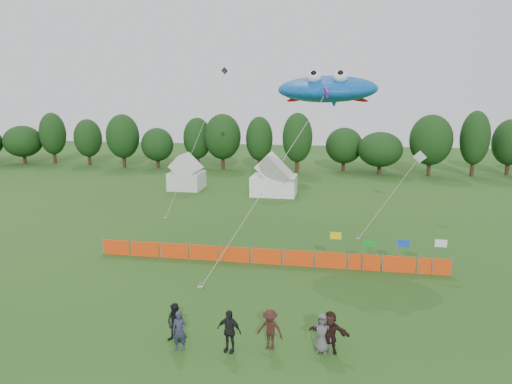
% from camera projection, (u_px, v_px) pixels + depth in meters
% --- Properties ---
extents(ground, '(160.00, 160.00, 0.00)m').
position_uv_depth(ground, '(232.00, 336.00, 19.96)').
color(ground, '#234C16').
rests_on(ground, ground).
extents(treeline, '(104.57, 8.78, 8.36)m').
position_uv_depth(treeline, '(317.00, 142.00, 62.13)').
color(treeline, '#382314').
rests_on(treeline, ground).
extents(tent_left, '(3.61, 3.61, 3.18)m').
position_uv_depth(tent_left, '(187.00, 175.00, 51.22)').
color(tent_left, silver).
rests_on(tent_left, ground).
extents(tent_right, '(4.74, 3.79, 3.34)m').
position_uv_depth(tent_right, '(274.00, 179.00, 48.23)').
color(tent_right, white).
rests_on(tent_right, ground).
extents(barrier_fence, '(21.90, 0.06, 1.00)m').
position_uv_depth(barrier_fence, '(266.00, 256.00, 28.41)').
color(barrier_fence, '#EC400D').
rests_on(barrier_fence, ground).
extents(flag_row, '(6.73, 0.68, 2.30)m').
position_uv_depth(flag_row, '(383.00, 248.00, 27.09)').
color(flag_row, gray).
rests_on(flag_row, ground).
extents(spectator_a, '(0.68, 0.51, 1.69)m').
position_uv_depth(spectator_a, '(180.00, 331.00, 18.69)').
color(spectator_a, '#282B42').
rests_on(spectator_a, ground).
extents(spectator_b, '(0.89, 0.72, 1.73)m').
position_uv_depth(spectator_b, '(176.00, 323.00, 19.32)').
color(spectator_b, black).
rests_on(spectator_b, ground).
extents(spectator_c, '(1.24, 0.89, 1.74)m').
position_uv_depth(spectator_c, '(270.00, 329.00, 18.78)').
color(spectator_c, '#341815').
rests_on(spectator_c, ground).
extents(spectator_d, '(1.13, 0.66, 1.81)m').
position_uv_depth(spectator_d, '(229.00, 331.00, 18.60)').
color(spectator_d, black).
rests_on(spectator_d, ground).
extents(spectator_e, '(0.89, 0.65, 1.68)m').
position_uv_depth(spectator_e, '(322.00, 333.00, 18.56)').
color(spectator_e, '#4E4F53').
rests_on(spectator_e, ground).
extents(spectator_f, '(1.72, 0.81, 1.78)m').
position_uv_depth(spectator_f, '(330.00, 332.00, 18.53)').
color(spectator_f, black).
rests_on(spectator_f, ground).
extents(stingray_kite, '(10.12, 19.00, 12.00)m').
position_uv_depth(stingray_kite, '(328.00, 89.00, 31.54)').
color(stingray_kite, blue).
rests_on(stingray_kite, ground).
extents(small_kite_white, '(6.14, 8.89, 5.68)m').
position_uv_depth(small_kite_white, '(403.00, 179.00, 37.78)').
color(small_kite_white, silver).
rests_on(small_kite_white, ground).
extents(small_kite_dark, '(3.18, 11.43, 13.22)m').
position_uv_depth(small_kite_dark, '(199.00, 133.00, 43.08)').
color(small_kite_dark, black).
rests_on(small_kite_dark, ground).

